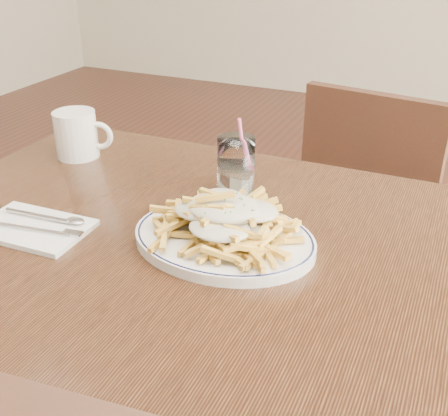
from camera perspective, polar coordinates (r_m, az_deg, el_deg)
The scene contains 8 objects.
table at distance 1.01m, azimuth -0.98°, elevation -7.02°, with size 1.20×0.80×0.75m.
chair_far at distance 1.74m, azimuth 14.96°, elevation 0.31°, with size 0.45×0.45×0.84m.
fries_plate at distance 0.95m, azimuth 0.00°, elevation -3.16°, with size 0.32×0.28×0.02m.
loaded_fries at distance 0.93m, azimuth 0.00°, elevation -0.62°, with size 0.28×0.25×0.07m.
napkin at distance 1.05m, azimuth -18.83°, elevation -1.92°, with size 0.20×0.13×0.01m, color white.
cutlery at distance 1.05m, azimuth -18.71°, elevation -1.41°, with size 0.19×0.08×0.01m.
water_glass at distance 1.10m, azimuth 1.21°, elevation 3.85°, with size 0.07×0.07×0.16m.
coffee_mug at distance 1.33m, azimuth -14.67°, elevation 7.24°, with size 0.13×0.10×0.11m.
Camera 1 is at (0.36, -0.75, 1.25)m, focal length 45.00 mm.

